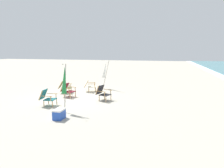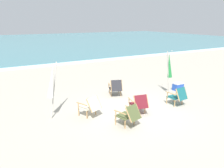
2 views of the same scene
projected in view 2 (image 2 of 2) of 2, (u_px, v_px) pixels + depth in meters
name	position (u px, v px, depth m)	size (l,w,h in m)	color
ground_plane	(134.00, 110.00, 8.73)	(80.00, 80.00, 0.00)	#B7AF9E
sea	(22.00, 42.00, 34.70)	(80.00, 40.00, 0.10)	teal
surf_band	(58.00, 64.00, 17.74)	(80.00, 1.10, 0.06)	white
beach_chair_front_right	(90.00, 106.00, 8.04)	(0.82, 0.92, 0.78)	beige
beach_chair_back_right	(116.00, 87.00, 10.23)	(0.77, 0.85, 0.81)	#28282D
beach_chair_far_center	(139.00, 103.00, 8.28)	(0.73, 0.85, 0.79)	maroon
beach_chair_mid_center	(129.00, 114.00, 7.30)	(0.76, 0.89, 0.78)	#515B33
beach_chair_back_left	(178.00, 96.00, 9.10)	(0.64, 0.76, 0.80)	#196066
umbrella_furled_green	(169.00, 66.00, 10.25)	(0.39, 0.23, 2.11)	#B7B2A8
umbrella_furled_white	(52.00, 82.00, 7.84)	(0.64, 0.71, 2.00)	#B7B2A8
cooler_box	(178.00, 86.00, 11.16)	(0.49, 0.35, 0.40)	blue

